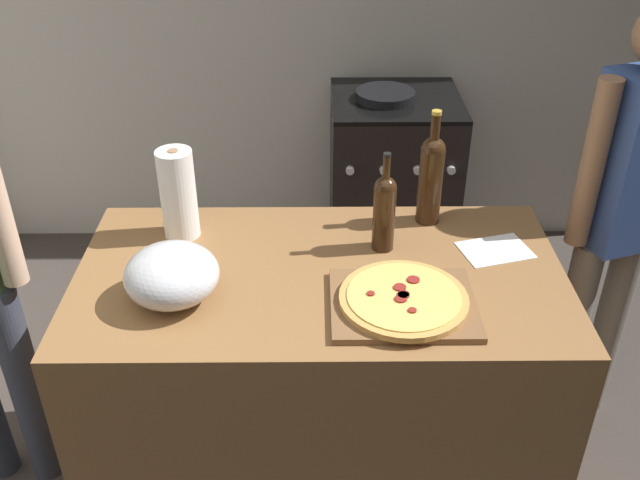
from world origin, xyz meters
name	(u,v)px	position (x,y,z in m)	size (l,w,h in m)	color
ground_plane	(274,384)	(0.00, 1.21, -0.01)	(3.96, 3.01, 0.02)	#3F3833
counter	(320,385)	(0.19, 0.71, 0.45)	(1.46, 0.78, 0.91)	olive
cutting_board	(403,304)	(0.42, 0.54, 0.92)	(0.40, 0.32, 0.02)	brown
pizza	(404,298)	(0.42, 0.54, 0.94)	(0.36, 0.36, 0.03)	tan
mixing_bowl	(172,275)	(-0.22, 0.59, 0.99)	(0.26, 0.26, 0.16)	#B2B2B7
paper_towel_roll	(178,194)	(-0.25, 0.93, 1.06)	(0.11, 0.11, 0.30)	white
wine_bottle_green	(431,176)	(0.55, 1.01, 1.08)	(0.08, 0.08, 0.39)	#331E0F
wine_bottle_amber	(384,210)	(0.39, 0.85, 1.05)	(0.07, 0.07, 0.32)	#331E0F
recipe_sheet	(495,250)	(0.74, 0.83, 0.91)	(0.21, 0.15, 0.00)	white
stove	(391,188)	(0.56, 2.06, 0.47)	(0.59, 0.58, 0.97)	black
person_in_red	(621,208)	(1.21, 1.06, 0.93)	(0.38, 0.26, 1.61)	slate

